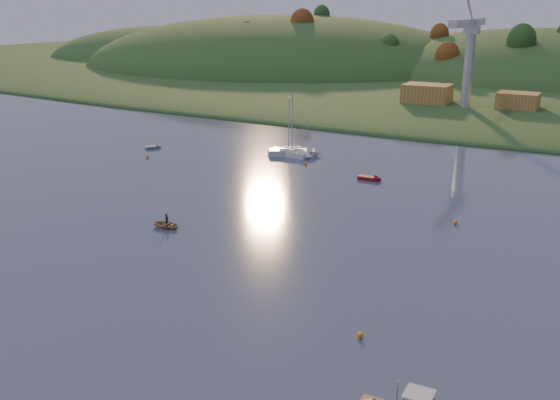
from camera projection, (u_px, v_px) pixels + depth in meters
The scene contains 21 objects.
ground at pixel (65, 363), 46.85m from camera, with size 500.00×500.00×0.00m, color #313B51.
far_shore at pixel (525, 74), 239.28m from camera, with size 620.00×220.00×1.50m, color #2D4C1E.
shore_slope at pixel (492, 95), 184.90m from camera, with size 640.00×150.00×7.00m, color #2D4C1E.
hill_left_far at pixel (170, 60), 300.02m from camera, with size 120.00×100.00×32.00m, color #2D4C1E.
hill_left at pixel (282, 70), 255.40m from camera, with size 170.00×140.00×44.00m, color #2D4C1E.
hill_center at pixel (547, 81), 217.97m from camera, with size 140.00×120.00×36.00m, color #2D4C1E.
hillside_trees at pixel (504, 87), 201.63m from camera, with size 280.00×50.00×32.00m, color #204B1A, non-canonical shape.
wharf at pixel (479, 114), 146.27m from camera, with size 42.00×16.00×2.40m, color slate.
shed_west at pixel (427, 94), 151.98m from camera, with size 11.00×8.00×4.80m, color #9E6D34.
shed_east at pixel (518, 101), 143.32m from camera, with size 9.00×7.00×4.00m, color #9E6D34.
dock_crane at pixel (469, 44), 139.83m from camera, with size 3.20×28.00×20.30m.
sailboat_near at pixel (292, 152), 110.70m from camera, with size 8.22×5.84×11.13m.
sailboat_far at pixel (289, 152), 110.51m from camera, with size 7.73×3.07×10.44m.
canoe at pixel (167, 225), 75.04m from camera, with size 2.45×3.42×0.71m, color #977C53.
paddler at pixel (167, 222), 74.92m from camera, with size 0.56×0.37×1.53m, color black.
red_tender at pixel (373, 179), 95.25m from camera, with size 3.81×1.32×1.29m.
grey_dinghy at pixel (156, 147), 116.66m from camera, with size 2.63×3.13×1.13m.
buoy_0 at pixel (360, 335), 50.32m from camera, with size 0.50×0.50×0.50m, color orange.
buoy_1 at pixel (456, 222), 76.36m from camera, with size 0.50×0.50×0.50m, color orange.
buoy_2 at pixel (147, 157), 109.09m from camera, with size 0.50×0.50×0.50m, color orange.
buoy_3 at pixel (306, 163), 104.45m from camera, with size 0.50×0.50×0.50m, color orange.
Camera 1 is at (33.87, -28.20, 25.78)m, focal length 40.00 mm.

